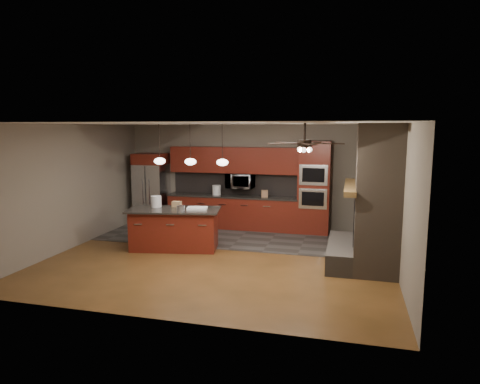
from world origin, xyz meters
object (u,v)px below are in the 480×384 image
(paint_tray, at_px, (197,208))
(counter_bucket, at_px, (217,190))
(kitchen_island, at_px, (174,229))
(cardboard_box, at_px, (177,204))
(white_bucket, at_px, (156,202))
(microwave, at_px, (240,181))
(counter_box, at_px, (265,194))
(oven_tower, at_px, (314,188))
(paint_can, at_px, (181,208))
(refrigerator, at_px, (151,189))

(paint_tray, height_order, counter_bucket, counter_bucket)
(kitchen_island, relative_size, cardboard_box, 10.85)
(kitchen_island, distance_m, white_bucket, 0.76)
(microwave, bearing_deg, white_bucket, -122.20)
(paint_tray, bearing_deg, white_bucket, 166.67)
(kitchen_island, relative_size, counter_box, 11.79)
(counter_bucket, bearing_deg, oven_tower, -0.16)
(oven_tower, distance_m, paint_can, 3.63)
(white_bucket, distance_m, paint_can, 0.77)
(oven_tower, xyz_separation_m, white_bucket, (-3.38, -2.17, -0.14))
(microwave, height_order, paint_can, microwave)
(white_bucket, relative_size, paint_tray, 0.59)
(kitchen_island, xyz_separation_m, counter_box, (1.62, 2.24, 0.53))
(microwave, relative_size, counter_bucket, 2.77)
(cardboard_box, relative_size, counter_bucket, 0.76)
(microwave, height_order, counter_box, microwave)
(paint_can, relative_size, cardboard_box, 0.87)
(refrigerator, xyz_separation_m, white_bucket, (1.15, -2.10, 0.05))
(kitchen_island, bearing_deg, counter_box, 43.41)
(refrigerator, xyz_separation_m, paint_can, (1.87, -2.38, -0.02))
(white_bucket, xyz_separation_m, paint_can, (0.72, -0.28, -0.07))
(refrigerator, height_order, paint_can, refrigerator)
(white_bucket, xyz_separation_m, counter_bucket, (0.75, 2.18, -0.02))
(white_bucket, bearing_deg, microwave, 57.80)
(counter_box, bearing_deg, refrigerator, 167.08)
(oven_tower, bearing_deg, paint_tray, -137.58)
(kitchen_island, bearing_deg, paint_can, -47.10)
(oven_tower, relative_size, counter_box, 12.91)
(refrigerator, bearing_deg, counter_bucket, 2.44)
(oven_tower, xyz_separation_m, refrigerator, (-4.53, -0.07, -0.19))
(oven_tower, height_order, paint_can, oven_tower)
(kitchen_island, relative_size, paint_tray, 4.97)
(refrigerator, distance_m, counter_box, 3.25)
(paint_tray, bearing_deg, counter_bucket, 83.34)
(cardboard_box, bearing_deg, white_bucket, -163.03)
(cardboard_box, xyz_separation_m, counter_bucket, (0.31, 2.04, 0.05))
(white_bucket, height_order, paint_tray, white_bucket)
(cardboard_box, bearing_deg, microwave, 64.51)
(microwave, xyz_separation_m, refrigerator, (-2.56, -0.13, -0.30))
(kitchen_island, height_order, white_bucket, white_bucket)
(refrigerator, relative_size, white_bucket, 7.82)
(microwave, height_order, white_bucket, microwave)
(counter_box, bearing_deg, paint_can, -133.24)
(kitchen_island, distance_m, paint_tray, 0.71)
(microwave, distance_m, kitchen_island, 2.65)
(microwave, height_order, kitchen_island, microwave)
(paint_can, relative_size, counter_bucket, 0.66)
(paint_can, relative_size, counter_box, 0.95)
(oven_tower, height_order, cardboard_box, oven_tower)
(white_bucket, bearing_deg, counter_bucket, 71.01)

